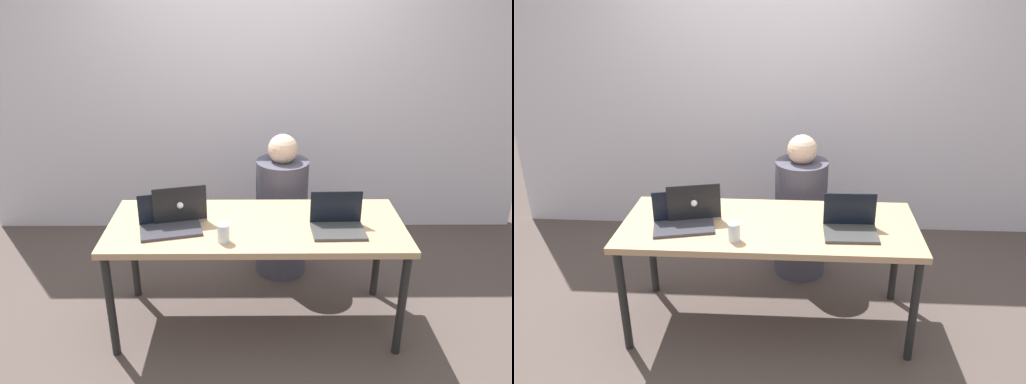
# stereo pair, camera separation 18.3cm
# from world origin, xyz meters

# --- Properties ---
(ground_plane) EXTENTS (12.00, 12.00, 0.00)m
(ground_plane) POSITION_xyz_m (0.00, 0.00, 0.00)
(ground_plane) COLOR #4E413B
(back_wall) EXTENTS (4.68, 0.10, 2.56)m
(back_wall) POSITION_xyz_m (0.00, 1.44, 1.28)
(back_wall) COLOR silver
(back_wall) RESTS_ON ground
(desk) EXTENTS (1.80, 0.71, 0.73)m
(desk) POSITION_xyz_m (0.00, 0.00, 0.66)
(desk) COLOR tan
(desk) RESTS_ON ground
(person_at_center) EXTENTS (0.46, 0.46, 1.09)m
(person_at_center) POSITION_xyz_m (0.19, 0.65, 0.49)
(person_at_center) COLOR #454251
(person_at_center) RESTS_ON ground
(laptop_front_left) EXTENTS (0.40, 0.29, 0.20)m
(laptop_front_left) POSITION_xyz_m (-0.51, -0.06, 0.77)
(laptop_front_left) COLOR #36353D
(laptop_front_left) RESTS_ON desk
(laptop_front_right) EXTENTS (0.31, 0.25, 0.22)m
(laptop_front_right) POSITION_xyz_m (0.48, -0.08, 0.77)
(laptop_front_right) COLOR #3B3C3A
(laptop_front_right) RESTS_ON desk
(laptop_back_left) EXTENTS (0.37, 0.32, 0.24)m
(laptop_back_left) POSITION_xyz_m (-0.48, 0.08, 0.78)
(laptop_back_left) COLOR silver
(laptop_back_left) RESTS_ON desk
(water_glass_left) EXTENTS (0.07, 0.07, 0.11)m
(water_glass_left) POSITION_xyz_m (-0.19, -0.22, 0.77)
(water_glass_left) COLOR silver
(water_glass_left) RESTS_ON desk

